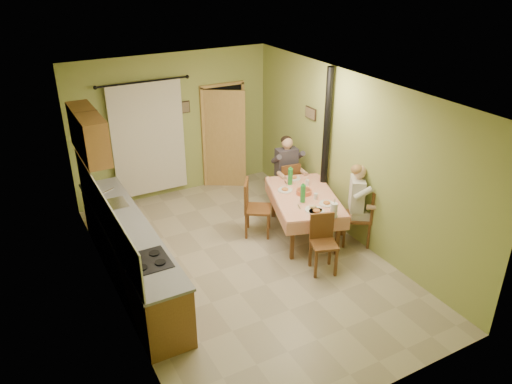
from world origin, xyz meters
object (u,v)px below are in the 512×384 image
man_right (359,195)px  stove_flue (324,168)px  man_far (287,164)px  dining_table (304,215)px  chair_near (323,254)px  chair_far (287,193)px  chair_right (357,227)px  chair_left (257,219)px

man_right → stove_flue: bearing=35.4°
man_far → stove_flue: bearing=-60.5°
dining_table → stove_flue: (0.61, 0.30, 0.64)m
chair_near → stove_flue: stove_flue is taller
chair_far → chair_near: bearing=-100.5°
chair_right → stove_flue: bearing=36.2°
chair_right → chair_near: bearing=146.6°
man_right → stove_flue: (-0.03, 0.93, 0.15)m
man_right → dining_table: bearing=78.8°
chair_near → chair_right: size_ratio=0.90×
man_right → chair_left: bearing=85.4°
chair_right → man_right: (-0.01, 0.01, 0.59)m
man_far → man_right: 1.70m
dining_table → chair_left: bearing=167.6°
dining_table → chair_near: chair_near is taller
chair_far → man_far: (0.00, 0.01, 0.59)m
chair_far → stove_flue: 1.08m
dining_table → chair_near: (-0.34, -1.06, -0.09)m
chair_far → man_far: man_far is taller
chair_left → man_far: (0.99, 0.63, 0.59)m
chair_left → stove_flue: 1.50m
chair_left → stove_flue: stove_flue is taller
chair_near → stove_flue: 1.82m
chair_left → man_right: bearing=84.5°
chair_near → man_right: 1.22m
chair_right → chair_left: (-1.34, 1.05, -0.00)m
chair_far → chair_right: 1.70m
chair_far → chair_left: 1.16m
chair_left → stove_flue: bearing=117.8°
chair_right → chair_left: bearing=85.5°
man_far → stove_flue: 0.81m
chair_near → chair_right: (0.99, 0.42, 0.00)m
chair_right → man_far: (-0.36, 1.68, 0.59)m
man_far → chair_far: bearing=-90.0°
stove_flue → chair_left: bearing=175.2°
man_far → man_right: bearing=-71.9°
chair_far → man_right: bearing=-71.8°
chair_left → stove_flue: (1.30, -0.11, 0.73)m
chair_far → man_right: size_ratio=0.67×
dining_table → chair_far: 1.07m
man_far → chair_near: bearing=-100.4°
chair_right → man_right: size_ratio=0.74×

